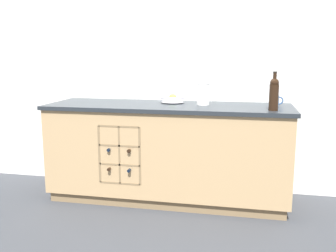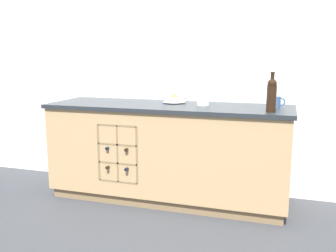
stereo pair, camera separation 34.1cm
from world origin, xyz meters
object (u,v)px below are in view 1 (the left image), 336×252
white_pitcher (204,94)px  standing_wine_bottle (274,93)px  ceramic_mug (275,101)px  fruit_bowl (173,99)px

white_pitcher → standing_wine_bottle: (0.59, -0.24, 0.04)m
ceramic_mug → fruit_bowl: bearing=178.2°
fruit_bowl → ceramic_mug: (0.92, -0.03, 0.01)m
fruit_bowl → standing_wine_bottle: 0.95m
standing_wine_bottle → ceramic_mug: bearing=84.5°
white_pitcher → ceramic_mug: 0.62m
fruit_bowl → standing_wine_bottle: bearing=-20.1°
ceramic_mug → standing_wine_bottle: bearing=-95.5°
white_pitcher → fruit_bowl: bearing=164.2°
standing_wine_bottle → white_pitcher: bearing=157.8°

